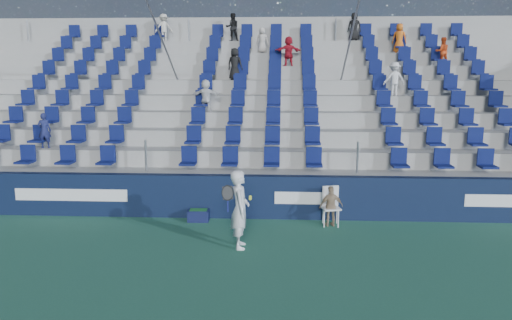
{
  "coord_description": "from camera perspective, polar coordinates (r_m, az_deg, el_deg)",
  "views": [
    {
      "loc": [
        0.91,
        -10.25,
        4.08
      ],
      "look_at": [
        0.2,
        2.8,
        1.7
      ],
      "focal_mm": 35.0,
      "sensor_mm": 36.0,
      "label": 1
    }
  ],
  "objects": [
    {
      "name": "ground",
      "position": [
        11.07,
        -1.86,
        -11.31
      ],
      "size": [
        70.0,
        70.0,
        0.0
      ],
      "primitive_type": "plane",
      "color": "#2C674F",
      "rests_on": "ground"
    },
    {
      "name": "sponsor_wall",
      "position": [
        13.87,
        -0.74,
        -4.21
      ],
      "size": [
        24.0,
        0.32,
        1.2
      ],
      "color": "#0E1935",
      "rests_on": "ground"
    },
    {
      "name": "grandstand",
      "position": [
        18.62,
        0.31,
        4.32
      ],
      "size": [
        24.0,
        8.17,
        6.63
      ],
      "color": "#9C9C97",
      "rests_on": "ground"
    },
    {
      "name": "tennis_player",
      "position": [
        11.5,
        -1.86,
        -5.65
      ],
      "size": [
        0.69,
        0.71,
        1.83
      ],
      "color": "white",
      "rests_on": "ground"
    },
    {
      "name": "line_judge_chair",
      "position": [
        13.43,
        8.52,
        -4.87
      ],
      "size": [
        0.55,
        0.56,
        1.03
      ],
      "color": "white",
      "rests_on": "ground"
    },
    {
      "name": "line_judge",
      "position": [
        13.29,
        8.58,
        -5.24
      ],
      "size": [
        0.67,
        0.39,
        1.08
      ],
      "primitive_type": "imported",
      "rotation": [
        0.0,
        0.0,
        3.36
      ],
      "color": "tan",
      "rests_on": "ground"
    },
    {
      "name": "ball_bin",
      "position": [
        13.76,
        -6.59,
        -6.23
      ],
      "size": [
        0.58,
        0.39,
        0.32
      ],
      "color": "#10153C",
      "rests_on": "ground"
    }
  ]
}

